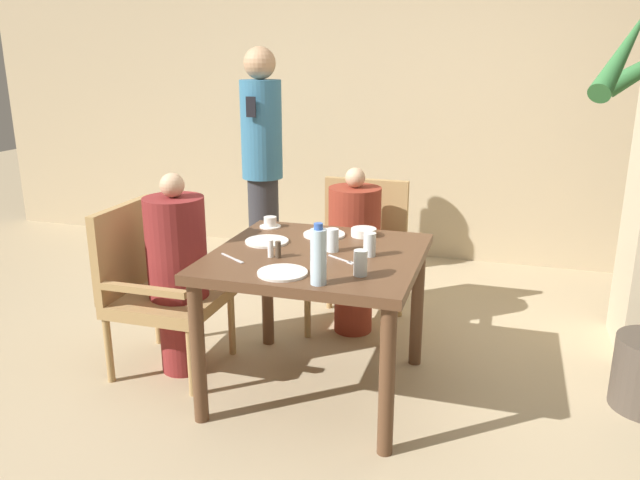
% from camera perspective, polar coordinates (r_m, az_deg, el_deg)
% --- Properties ---
extents(ground_plane, '(16.00, 16.00, 0.00)m').
position_cam_1_polar(ground_plane, '(3.39, -0.25, -13.44)').
color(ground_plane, tan).
extents(wall_back, '(8.00, 0.06, 2.80)m').
position_cam_1_polar(wall_back, '(5.35, 7.76, 13.27)').
color(wall_back, tan).
rests_on(wall_back, ground_plane).
extents(dining_table, '(1.02, 1.00, 0.76)m').
position_cam_1_polar(dining_table, '(3.11, -0.27, -3.01)').
color(dining_table, brown).
rests_on(dining_table, ground_plane).
extents(chair_left_side, '(0.56, 0.55, 0.92)m').
position_cam_1_polar(chair_left_side, '(3.54, -14.86, -3.85)').
color(chair_left_side, '#A88451').
rests_on(chair_left_side, ground_plane).
extents(diner_in_left_chair, '(0.32, 0.32, 1.11)m').
position_cam_1_polar(diner_in_left_chair, '(3.44, -12.85, -2.92)').
color(diner_in_left_chair, maroon).
rests_on(diner_in_left_chair, ground_plane).
extents(chair_far_side, '(0.55, 0.56, 0.92)m').
position_cam_1_polar(chair_far_side, '(4.01, 3.63, -0.90)').
color(chair_far_side, '#A88451').
rests_on(chair_far_side, ground_plane).
extents(diner_in_far_chair, '(0.32, 0.32, 1.05)m').
position_cam_1_polar(diner_in_far_chair, '(3.86, 3.13, -0.87)').
color(diner_in_far_chair, maroon).
rests_on(diner_in_far_chair, ground_plane).
extents(standing_host, '(0.30, 0.33, 1.75)m').
position_cam_1_polar(standing_host, '(4.62, -5.30, 7.15)').
color(standing_host, '#2D2D33').
rests_on(standing_host, ground_plane).
extents(plate_main_left, '(0.23, 0.23, 0.01)m').
position_cam_1_polar(plate_main_left, '(3.36, 0.38, 0.51)').
color(plate_main_left, white).
rests_on(plate_main_left, dining_table).
extents(plate_main_right, '(0.23, 0.23, 0.01)m').
position_cam_1_polar(plate_main_right, '(3.25, -4.88, -0.12)').
color(plate_main_right, white).
rests_on(plate_main_right, dining_table).
extents(plate_dessert_center, '(0.23, 0.23, 0.01)m').
position_cam_1_polar(plate_dessert_center, '(2.78, -3.45, -3.00)').
color(plate_dessert_center, white).
rests_on(plate_dessert_center, dining_table).
extents(teacup_with_saucer, '(0.12, 0.12, 0.06)m').
position_cam_1_polar(teacup_with_saucer, '(3.53, -4.58, 1.57)').
color(teacup_with_saucer, white).
rests_on(teacup_with_saucer, dining_table).
extents(bowl_small, '(0.14, 0.14, 0.04)m').
position_cam_1_polar(bowl_small, '(3.36, 4.01, 0.72)').
color(bowl_small, white).
rests_on(bowl_small, dining_table).
extents(water_bottle, '(0.07, 0.07, 0.27)m').
position_cam_1_polar(water_bottle, '(2.62, -0.14, -1.48)').
color(water_bottle, silver).
rests_on(water_bottle, dining_table).
extents(glass_tall_near, '(0.06, 0.06, 0.12)m').
position_cam_1_polar(glass_tall_near, '(3.08, 1.16, -0.01)').
color(glass_tall_near, silver).
rests_on(glass_tall_near, dining_table).
extents(glass_tall_mid, '(0.06, 0.06, 0.12)m').
position_cam_1_polar(glass_tall_mid, '(3.02, 4.56, -0.41)').
color(glass_tall_mid, silver).
rests_on(glass_tall_mid, dining_table).
extents(glass_tall_far, '(0.06, 0.06, 0.12)m').
position_cam_1_polar(glass_tall_far, '(2.75, 3.72, -2.11)').
color(glass_tall_far, silver).
rests_on(glass_tall_far, dining_table).
extents(salt_shaker, '(0.03, 0.03, 0.09)m').
position_cam_1_polar(salt_shaker, '(3.01, -4.55, -0.78)').
color(salt_shaker, white).
rests_on(salt_shaker, dining_table).
extents(pepper_shaker, '(0.03, 0.03, 0.08)m').
position_cam_1_polar(pepper_shaker, '(2.99, -3.85, -0.89)').
color(pepper_shaker, '#4C3D2D').
rests_on(pepper_shaker, dining_table).
extents(fork_beside_plate, '(0.16, 0.11, 0.00)m').
position_cam_1_polar(fork_beside_plate, '(2.96, 2.21, -1.87)').
color(fork_beside_plate, silver).
rests_on(fork_beside_plate, dining_table).
extents(knife_beside_plate, '(0.16, 0.11, 0.00)m').
position_cam_1_polar(knife_beside_plate, '(3.01, -7.93, -1.70)').
color(knife_beside_plate, silver).
rests_on(knife_beside_plate, dining_table).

